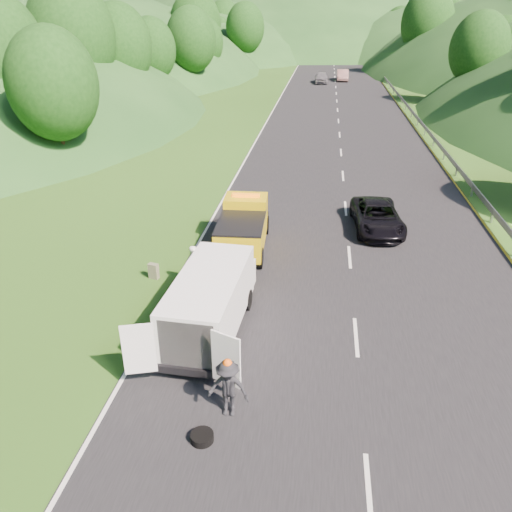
# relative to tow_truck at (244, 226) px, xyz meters

# --- Properties ---
(ground) EXTENTS (320.00, 320.00, 0.00)m
(ground) POSITION_rel_tow_truck_xyz_m (1.74, -4.34, -1.10)
(ground) COLOR #38661E
(ground) RESTS_ON ground
(road_surface) EXTENTS (14.00, 200.00, 0.02)m
(road_surface) POSITION_rel_tow_truck_xyz_m (4.74, 35.66, -1.09)
(road_surface) COLOR black
(road_surface) RESTS_ON ground
(guardrail) EXTENTS (0.06, 140.00, 1.52)m
(guardrail) POSITION_rel_tow_truck_xyz_m (12.04, 48.16, -1.10)
(guardrail) COLOR gray
(guardrail) RESTS_ON ground
(tree_line_left) EXTENTS (14.00, 140.00, 14.00)m
(tree_line_left) POSITION_rel_tow_truck_xyz_m (-17.26, 55.66, -1.10)
(tree_line_left) COLOR #224F17
(tree_line_left) RESTS_ON ground
(tree_line_right) EXTENTS (14.00, 140.00, 14.00)m
(tree_line_right) POSITION_rel_tow_truck_xyz_m (24.74, 55.66, -1.10)
(tree_line_right) COLOR #224F17
(tree_line_right) RESTS_ON ground
(hills_backdrop) EXTENTS (201.00, 288.60, 44.00)m
(hills_backdrop) POSITION_rel_tow_truck_xyz_m (8.24, 130.36, -1.10)
(hills_backdrop) COLOR #2D5B23
(hills_backdrop) RESTS_ON ground
(tow_truck) EXTENTS (2.18, 5.31, 2.25)m
(tow_truck) POSITION_rel_tow_truck_xyz_m (0.00, 0.00, 0.00)
(tow_truck) COLOR black
(tow_truck) RESTS_ON ground
(white_van) EXTENTS (3.36, 6.24, 2.18)m
(white_van) POSITION_rel_tow_truck_xyz_m (-0.07, -6.58, 0.13)
(white_van) COLOR black
(white_van) RESTS_ON ground
(woman) EXTENTS (0.60, 0.72, 1.71)m
(woman) POSITION_rel_tow_truck_xyz_m (-1.32, -3.69, -1.10)
(woman) COLOR white
(woman) RESTS_ON ground
(child) EXTENTS (0.56, 0.49, 0.97)m
(child) POSITION_rel_tow_truck_xyz_m (-1.00, -3.62, -1.10)
(child) COLOR #CDC76D
(child) RESTS_ON ground
(worker) EXTENTS (1.14, 0.70, 1.71)m
(worker) POSITION_rel_tow_truck_xyz_m (1.18, -10.33, -1.10)
(worker) COLOR black
(worker) RESTS_ON ground
(suitcase) EXTENTS (0.44, 0.31, 0.64)m
(suitcase) POSITION_rel_tow_truck_xyz_m (-3.17, -3.28, -0.78)
(suitcase) COLOR #62634A
(suitcase) RESTS_ON ground
(spare_tire) EXTENTS (0.59, 0.59, 0.20)m
(spare_tire) POSITION_rel_tow_truck_xyz_m (0.68, -11.33, -1.10)
(spare_tire) COLOR black
(spare_tire) RESTS_ON ground
(passing_suv) EXTENTS (2.56, 4.93, 1.33)m
(passing_suv) POSITION_rel_tow_truck_xyz_m (6.13, 2.96, -1.10)
(passing_suv) COLOR black
(passing_suv) RESTS_ON ground
(dist_car_a) EXTENTS (1.85, 4.60, 1.57)m
(dist_car_a) POSITION_rel_tow_truck_xyz_m (2.65, 57.61, -1.10)
(dist_car_a) COLOR #58565C
(dist_car_a) RESTS_ON ground
(dist_car_b) EXTENTS (1.67, 4.78, 1.57)m
(dist_car_b) POSITION_rel_tow_truck_xyz_m (5.81, 60.94, -1.10)
(dist_car_b) COLOR #7A5551
(dist_car_b) RESTS_ON ground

